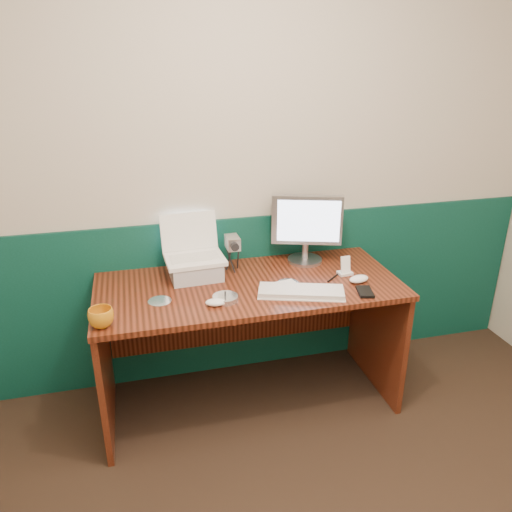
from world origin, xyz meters
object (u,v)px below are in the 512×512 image
object	(u,v)px
desk	(249,345)
camcorder	(233,255)
keyboard	(301,292)
laptop	(194,239)
monitor	(306,229)
mug	(101,318)

from	to	relation	value
desk	camcorder	distance (m)	0.51
desk	keyboard	xyz separation A→B (m)	(0.23, -0.18, 0.39)
desk	laptop	world-z (taller)	laptop
camcorder	keyboard	bearing A→B (deg)	-55.39
laptop	keyboard	bearing A→B (deg)	-38.18
desk	camcorder	bearing A→B (deg)	103.28
desk	monitor	world-z (taller)	monitor
laptop	camcorder	distance (m)	0.26
monitor	mug	xyz separation A→B (m)	(-1.13, -0.48, -0.15)
desk	monitor	xyz separation A→B (m)	(0.39, 0.22, 0.57)
laptop	camcorder	xyz separation A→B (m)	(0.22, 0.04, -0.13)
mug	desk	bearing A→B (deg)	19.63
desk	mug	xyz separation A→B (m)	(-0.74, -0.26, 0.42)
desk	laptop	xyz separation A→B (m)	(-0.26, 0.16, 0.60)
laptop	keyboard	distance (m)	0.63
keyboard	mug	size ratio (longest dim) A/B	3.78
monitor	keyboard	size ratio (longest dim) A/B	0.93
monitor	keyboard	xyz separation A→B (m)	(-0.16, -0.40, -0.19)
monitor	mug	distance (m)	1.24
desk	laptop	distance (m)	0.67
camcorder	desk	bearing A→B (deg)	-77.98
laptop	mug	world-z (taller)	laptop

